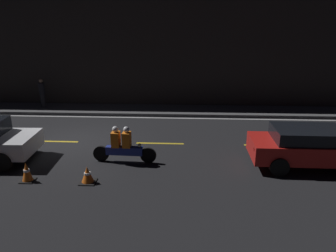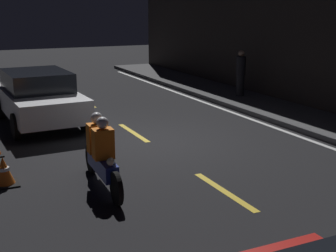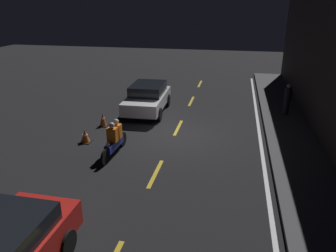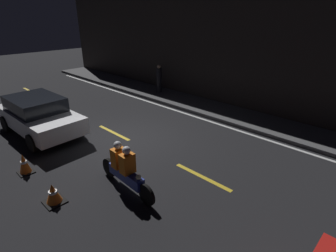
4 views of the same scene
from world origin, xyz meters
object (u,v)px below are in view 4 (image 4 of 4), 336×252
object	(u,v)px
pedestrian	(159,78)
sedan_white	(39,115)
traffic_cone_near	(24,164)
traffic_cone_mid	(53,194)
motorcycle	(124,169)

from	to	relation	value
pedestrian	sedan_white	bearing A→B (deg)	-85.53
traffic_cone_near	pedestrian	world-z (taller)	pedestrian
traffic_cone_near	sedan_white	bearing A→B (deg)	149.08
traffic_cone_near	pedestrian	size ratio (longest dim) A/B	0.40
sedan_white	traffic_cone_mid	xyz separation A→B (m)	(4.51, -1.52, -0.53)
sedan_white	traffic_cone_near	world-z (taller)	sedan_white
traffic_cone_near	motorcycle	bearing A→B (deg)	30.41
motorcycle	pedestrian	world-z (taller)	pedestrian
sedan_white	traffic_cone_near	bearing A→B (deg)	-32.92
pedestrian	traffic_cone_mid	bearing A→B (deg)	-59.70
sedan_white	traffic_cone_mid	bearing A→B (deg)	-20.60
traffic_cone_near	pedestrian	distance (m)	9.24
traffic_cone_near	pedestrian	bearing A→B (deg)	109.68
sedan_white	pedestrian	xyz separation A→B (m)	(-0.56, 7.16, 0.17)
sedan_white	motorcycle	bearing A→B (deg)	-0.70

